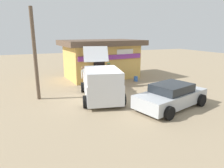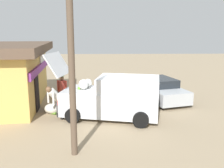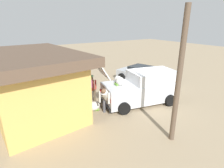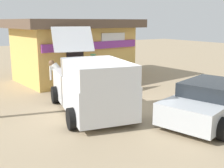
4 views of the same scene
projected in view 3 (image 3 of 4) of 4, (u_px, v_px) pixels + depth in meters
ground_plane at (137, 94)px, 12.00m from camera, size 60.00×60.00×0.00m
storefront_bar at (32, 83)px, 9.06m from camera, size 7.00×5.03×3.20m
delivery_van at (142, 87)px, 10.54m from camera, size 2.91×5.15×2.89m
parked_sedan at (143, 75)px, 14.31m from camera, size 4.44×2.94×1.25m
vendor_standing at (92, 88)px, 10.41m from camera, size 0.45×0.53×1.69m
customer_bending at (106, 98)px, 9.11m from camera, size 0.70×0.73×1.53m
unloaded_banana_pile at (93, 106)px, 9.79m from camera, size 0.84×0.83×0.48m
paint_bucket at (68, 89)px, 12.42m from camera, size 0.31×0.31×0.39m
utility_pole at (179, 79)px, 6.60m from camera, size 0.20×0.20×5.15m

